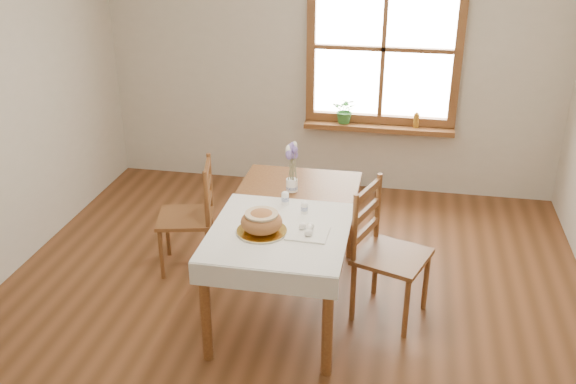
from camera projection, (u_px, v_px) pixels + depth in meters
name	position (u px, v px, depth m)	size (l,w,h in m)	color
ground	(280.00, 324.00, 4.54)	(5.00, 5.00, 0.00)	brown
room_walls	(278.00, 90.00, 3.83)	(4.60, 5.10, 2.65)	beige
window	(384.00, 49.00, 6.05)	(1.46, 0.08, 1.46)	brown
window_sill	(378.00, 127.00, 6.31)	(1.46, 0.20, 0.05)	brown
dining_table	(288.00, 222.00, 4.53)	(0.90, 1.60, 0.75)	brown
table_linen	(279.00, 231.00, 4.22)	(0.91, 0.99, 0.01)	white
chair_left	(185.00, 216.00, 5.08)	(0.43, 0.45, 0.91)	brown
chair_right	(392.00, 255.00, 4.46)	(0.46, 0.48, 0.99)	brown
bread_plate	(262.00, 231.00, 4.19)	(0.32, 0.32, 0.02)	white
bread_loaf	(262.00, 220.00, 4.15)	(0.27, 0.27, 0.15)	#996536
egg_napkin	(308.00, 234.00, 4.17)	(0.27, 0.23, 0.01)	white
eggs	(308.00, 230.00, 4.15)	(0.20, 0.18, 0.05)	white
salt_shaker	(285.00, 198.00, 4.56)	(0.05, 0.05, 0.10)	white
pepper_shaker	(304.00, 207.00, 4.43)	(0.05, 0.05, 0.09)	white
flower_vase	(292.00, 186.00, 4.77)	(0.09, 0.09, 0.09)	white
lavender_bouquet	(292.00, 162.00, 4.69)	(0.15, 0.15, 0.28)	#6F589C
potted_plant	(345.00, 113.00, 6.31)	(0.23, 0.26, 0.20)	#326F2C
amber_bottle	(416.00, 120.00, 6.20)	(0.05, 0.05, 0.15)	#A8701F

